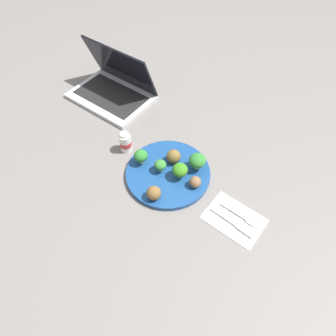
{
  "coord_description": "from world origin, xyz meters",
  "views": [
    {
      "loc": [
        0.39,
        -0.47,
        0.82
      ],
      "look_at": [
        0.0,
        0.0,
        0.04
      ],
      "focal_mm": 32.74,
      "sensor_mm": 36.0,
      "label": 1
    }
  ],
  "objects_px": {
    "broccoli_floret_back_left": "(160,165)",
    "broccoli_floret_far_rim": "(197,161)",
    "napkin": "(235,218)",
    "laptop": "(114,88)",
    "broccoli_floret_center": "(180,170)",
    "yogurt_bottle": "(125,142)",
    "knife": "(234,223)",
    "broccoli_floret_mid_left": "(141,156)",
    "meatball_near_rim": "(174,156)",
    "meatball_back_left": "(195,182)",
    "fork": "(240,215)",
    "meatball_front_right": "(154,193)",
    "plate": "(168,173)"
  },
  "relations": [
    {
      "from": "broccoli_floret_center",
      "to": "knife",
      "type": "height_order",
      "value": "broccoli_floret_center"
    },
    {
      "from": "napkin",
      "to": "meatball_near_rim",
      "type": "bearing_deg",
      "value": 171.02
    },
    {
      "from": "broccoli_floret_mid_left",
      "to": "broccoli_floret_center",
      "type": "relative_size",
      "value": 0.95
    },
    {
      "from": "plate",
      "to": "broccoli_floret_back_left",
      "type": "height_order",
      "value": "broccoli_floret_back_left"
    },
    {
      "from": "broccoli_floret_back_left",
      "to": "broccoli_floret_center",
      "type": "bearing_deg",
      "value": 18.13
    },
    {
      "from": "plate",
      "to": "fork",
      "type": "bearing_deg",
      "value": 4.61
    },
    {
      "from": "fork",
      "to": "knife",
      "type": "distance_m",
      "value": 0.04
    },
    {
      "from": "meatball_back_left",
      "to": "laptop",
      "type": "bearing_deg",
      "value": 163.5
    },
    {
      "from": "broccoli_floret_center",
      "to": "broccoli_floret_far_rim",
      "type": "bearing_deg",
      "value": 71.87
    },
    {
      "from": "broccoli_floret_center",
      "to": "yogurt_bottle",
      "type": "distance_m",
      "value": 0.23
    },
    {
      "from": "meatball_back_left",
      "to": "yogurt_bottle",
      "type": "distance_m",
      "value": 0.29
    },
    {
      "from": "meatball_front_right",
      "to": "napkin",
      "type": "distance_m",
      "value": 0.26
    },
    {
      "from": "meatball_near_rim",
      "to": "fork",
      "type": "distance_m",
      "value": 0.29
    },
    {
      "from": "broccoli_floret_back_left",
      "to": "meatball_back_left",
      "type": "bearing_deg",
      "value": 11.19
    },
    {
      "from": "yogurt_bottle",
      "to": "laptop",
      "type": "relative_size",
      "value": 0.23
    },
    {
      "from": "broccoli_floret_mid_left",
      "to": "napkin",
      "type": "distance_m",
      "value": 0.36
    },
    {
      "from": "meatball_near_rim",
      "to": "knife",
      "type": "relative_size",
      "value": 0.33
    },
    {
      "from": "broccoli_floret_far_rim",
      "to": "knife",
      "type": "height_order",
      "value": "broccoli_floret_far_rim"
    },
    {
      "from": "broccoli_floret_far_rim",
      "to": "meatball_back_left",
      "type": "distance_m",
      "value": 0.07
    },
    {
      "from": "yogurt_bottle",
      "to": "knife",
      "type": "bearing_deg",
      "value": -0.72
    },
    {
      "from": "broccoli_floret_back_left",
      "to": "meatball_front_right",
      "type": "relative_size",
      "value": 0.98
    },
    {
      "from": "knife",
      "to": "yogurt_bottle",
      "type": "relative_size",
      "value": 1.85
    },
    {
      "from": "meatball_back_left",
      "to": "knife",
      "type": "relative_size",
      "value": 0.26
    },
    {
      "from": "broccoli_floret_mid_left",
      "to": "broccoli_floret_far_rim",
      "type": "xyz_separation_m",
      "value": [
        0.16,
        0.1,
        0.0
      ]
    },
    {
      "from": "napkin",
      "to": "knife",
      "type": "bearing_deg",
      "value": -66.68
    },
    {
      "from": "plate",
      "to": "broccoli_floret_far_rim",
      "type": "distance_m",
      "value": 0.11
    },
    {
      "from": "meatball_front_right",
      "to": "meatball_back_left",
      "type": "bearing_deg",
      "value": 58.89
    },
    {
      "from": "broccoli_floret_far_rim",
      "to": "broccoli_floret_back_left",
      "type": "xyz_separation_m",
      "value": [
        -0.09,
        -0.08,
        -0.01
      ]
    },
    {
      "from": "broccoli_floret_mid_left",
      "to": "yogurt_bottle",
      "type": "height_order",
      "value": "yogurt_bottle"
    },
    {
      "from": "meatball_back_left",
      "to": "knife",
      "type": "xyz_separation_m",
      "value": [
        0.17,
        -0.03,
        -0.03
      ]
    },
    {
      "from": "meatball_near_rim",
      "to": "meatball_back_left",
      "type": "distance_m",
      "value": 0.12
    },
    {
      "from": "knife",
      "to": "meatball_front_right",
      "type": "bearing_deg",
      "value": -159.57
    },
    {
      "from": "plate",
      "to": "knife",
      "type": "xyz_separation_m",
      "value": [
        0.27,
        -0.01,
        -0.0
      ]
    },
    {
      "from": "fork",
      "to": "broccoli_floret_center",
      "type": "bearing_deg",
      "value": -177.02
    },
    {
      "from": "napkin",
      "to": "fork",
      "type": "xyz_separation_m",
      "value": [
        0.01,
        0.02,
        0.0
      ]
    },
    {
      "from": "broccoli_floret_back_left",
      "to": "napkin",
      "type": "distance_m",
      "value": 0.29
    },
    {
      "from": "broccoli_floret_mid_left",
      "to": "meatball_back_left",
      "type": "relative_size",
      "value": 1.39
    },
    {
      "from": "yogurt_bottle",
      "to": "broccoli_floret_far_rim",
      "type": "bearing_deg",
      "value": 18.38
    },
    {
      "from": "broccoli_floret_back_left",
      "to": "yogurt_bottle",
      "type": "distance_m",
      "value": 0.16
    },
    {
      "from": "broccoli_floret_back_left",
      "to": "meatball_front_right",
      "type": "bearing_deg",
      "value": -59.71
    },
    {
      "from": "yogurt_bottle",
      "to": "broccoli_floret_center",
      "type": "bearing_deg",
      "value": 4.71
    },
    {
      "from": "fork",
      "to": "yogurt_bottle",
      "type": "relative_size",
      "value": 1.54
    },
    {
      "from": "napkin",
      "to": "laptop",
      "type": "height_order",
      "value": "laptop"
    },
    {
      "from": "broccoli_floret_back_left",
      "to": "broccoli_floret_far_rim",
      "type": "bearing_deg",
      "value": 44.79
    },
    {
      "from": "broccoli_floret_center",
      "to": "napkin",
      "type": "distance_m",
      "value": 0.22
    },
    {
      "from": "broccoli_floret_far_rim",
      "to": "meatball_near_rim",
      "type": "relative_size",
      "value": 1.27
    },
    {
      "from": "napkin",
      "to": "knife",
      "type": "height_order",
      "value": "knife"
    },
    {
      "from": "plate",
      "to": "napkin",
      "type": "height_order",
      "value": "plate"
    },
    {
      "from": "broccoli_floret_mid_left",
      "to": "yogurt_bottle",
      "type": "relative_size",
      "value": 0.67
    },
    {
      "from": "meatball_near_rim",
      "to": "meatball_back_left",
      "type": "xyz_separation_m",
      "value": [
        0.12,
        -0.03,
        -0.0
      ]
    }
  ]
}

